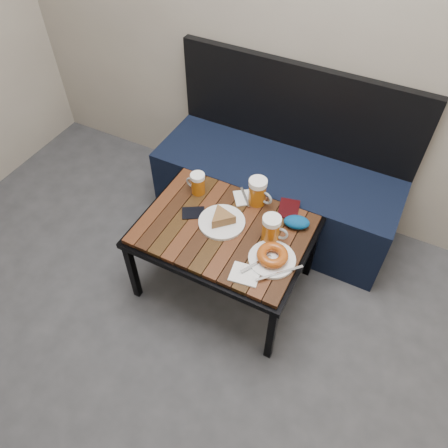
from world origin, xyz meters
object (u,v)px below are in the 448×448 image
at_px(cafe_table, 224,234).
at_px(beer_mug_left, 198,183).
at_px(knit_pouch, 297,222).
at_px(plate_pie, 222,220).
at_px(passport_burgundy, 289,209).
at_px(beer_mug_centre, 258,192).
at_px(passport_navy, 193,213).
at_px(plate_bagel, 272,257).
at_px(bench, 277,187).
at_px(beer_mug_right, 272,229).

bearing_deg(cafe_table, beer_mug_left, 145.52).
height_order(beer_mug_left, knit_pouch, beer_mug_left).
xyz_separation_m(plate_pie, passport_burgundy, (0.26, 0.24, -0.02)).
bearing_deg(beer_mug_centre, passport_navy, -127.91).
xyz_separation_m(beer_mug_left, plate_bagel, (0.52, -0.24, -0.04)).
xyz_separation_m(bench, passport_navy, (-0.23, -0.57, 0.20)).
bearing_deg(plate_bagel, beer_mug_centre, 124.55).
xyz_separation_m(beer_mug_right, passport_burgundy, (0.01, 0.22, -0.07)).
distance_m(bench, cafe_table, 0.61).
relative_size(plate_pie, passport_burgundy, 1.66).
relative_size(beer_mug_right, plate_bagel, 0.55).
distance_m(plate_bagel, knit_pouch, 0.25).
distance_m(plate_bagel, passport_navy, 0.47).
bearing_deg(cafe_table, beer_mug_centre, 72.99).
relative_size(passport_navy, passport_burgundy, 0.82).
relative_size(beer_mug_right, plate_pie, 0.62).
height_order(cafe_table, beer_mug_left, beer_mug_left).
distance_m(plate_pie, passport_burgundy, 0.35).
relative_size(cafe_table, plate_bagel, 3.28).
xyz_separation_m(bench, plate_bagel, (0.23, -0.66, 0.22)).
distance_m(cafe_table, plate_pie, 0.08).
xyz_separation_m(beer_mug_right, plate_bagel, (0.06, -0.11, -0.05)).
height_order(beer_mug_right, plate_pie, beer_mug_right).
xyz_separation_m(plate_bagel, passport_navy, (-0.46, 0.09, -0.02)).
bearing_deg(bench, plate_pie, -97.52).
height_order(cafe_table, passport_navy, passport_navy).
xyz_separation_m(beer_mug_right, passport_navy, (-0.41, -0.02, -0.07)).
distance_m(cafe_table, passport_navy, 0.19).
bearing_deg(beer_mug_right, beer_mug_centre, 124.26).
bearing_deg(beer_mug_right, passport_navy, 178.50).
distance_m(beer_mug_centre, passport_burgundy, 0.18).
bearing_deg(cafe_table, bench, 85.05).
bearing_deg(bench, beer_mug_centre, -86.74).
bearing_deg(bench, beer_mug_right, -72.17).
bearing_deg(plate_bagel, passport_burgundy, 98.34).
bearing_deg(passport_burgundy, plate_bagel, -94.45).
bearing_deg(beer_mug_centre, knit_pouch, -3.13).
xyz_separation_m(beer_mug_left, plate_pie, (0.21, -0.14, -0.03)).
bearing_deg(beer_mug_left, bench, -121.28).
relative_size(bench, plate_pie, 6.11).
relative_size(beer_mug_right, passport_navy, 1.26).
bearing_deg(beer_mug_left, plate_pie, 149.32).
height_order(cafe_table, plate_pie, plate_pie).
height_order(bench, beer_mug_left, bench).
bearing_deg(beer_mug_right, plate_pie, 179.16).
height_order(beer_mug_centre, passport_burgundy, beer_mug_centre).
relative_size(bench, plate_bagel, 5.46).
bearing_deg(beer_mug_centre, passport_burgundy, 21.13).
distance_m(plate_pie, passport_navy, 0.16).
distance_m(plate_pie, plate_bagel, 0.32).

